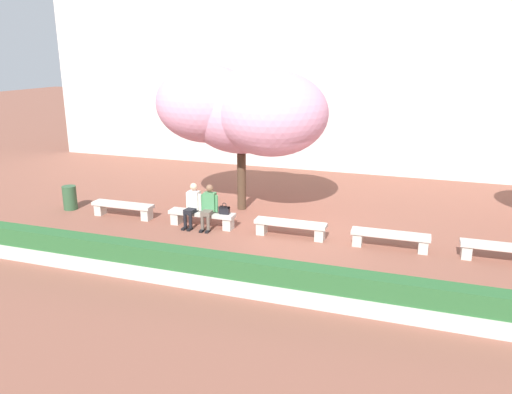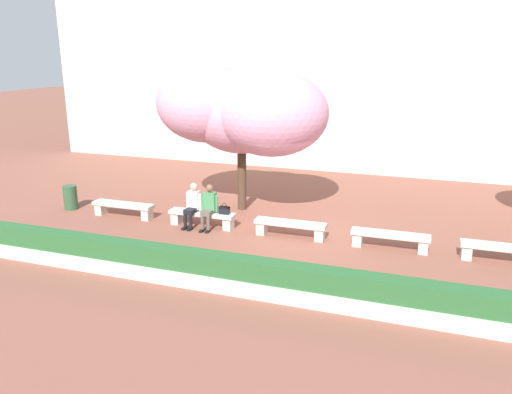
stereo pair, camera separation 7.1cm
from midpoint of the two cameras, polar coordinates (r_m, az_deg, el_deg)
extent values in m
plane|color=brown|center=(13.96, 3.78, -4.56)|extent=(100.00, 100.00, 0.00)
cube|color=beige|center=(23.07, 10.97, 15.96)|extent=(28.00, 4.00, 9.91)
cube|color=#BCB7AD|center=(16.00, -15.10, -0.86)|extent=(2.01, 0.44, 0.10)
cube|color=#BCB7AD|center=(16.52, -17.47, -1.33)|extent=(0.24, 0.34, 0.35)
cube|color=#BCB7AD|center=(15.63, -12.49, -1.94)|extent=(0.24, 0.34, 0.35)
cube|color=#BCB7AD|center=(14.70, -6.35, -1.88)|extent=(2.01, 0.44, 0.10)
cube|color=#BCB7AD|center=(15.13, -9.20, -2.38)|extent=(0.24, 0.34, 0.35)
cube|color=#BCB7AD|center=(14.46, -3.32, -3.06)|extent=(0.24, 0.34, 0.35)
cube|color=#BCB7AD|center=(13.82, 3.81, -3.01)|extent=(2.01, 0.44, 0.10)
cube|color=#BCB7AD|center=(14.11, 0.52, -3.53)|extent=(0.24, 0.34, 0.35)
cube|color=#BCB7AD|center=(13.73, 7.16, -4.24)|extent=(0.24, 0.34, 0.35)
cube|color=#BCB7AD|center=(13.43, 14.97, -4.14)|extent=(2.01, 0.44, 0.10)
cube|color=#BCB7AD|center=(13.56, 11.39, -4.71)|extent=(0.24, 0.34, 0.35)
cube|color=#BCB7AD|center=(13.50, 18.43, -5.34)|extent=(0.24, 0.34, 0.35)
cube|color=#BCB7AD|center=(13.56, 26.38, -5.13)|extent=(2.01, 0.44, 0.10)
cube|color=#BCB7AD|center=(13.53, 22.77, -5.75)|extent=(0.24, 0.34, 0.35)
cube|color=black|center=(14.63, -8.33, -3.58)|extent=(0.12, 0.23, 0.06)
cylinder|color=black|center=(14.61, -8.24, -2.73)|extent=(0.10, 0.10, 0.42)
cube|color=black|center=(14.55, -7.72, -3.68)|extent=(0.12, 0.23, 0.06)
cylinder|color=black|center=(14.52, -7.63, -2.83)|extent=(0.10, 0.10, 0.42)
cube|color=black|center=(14.63, -7.62, -1.57)|extent=(0.31, 0.42, 0.12)
cube|color=silver|center=(14.73, -7.22, -0.33)|extent=(0.36, 0.24, 0.54)
sphere|color=beige|center=(14.62, -7.28, 1.19)|extent=(0.21, 0.21, 0.21)
cylinder|color=silver|center=(14.83, -7.96, -0.41)|extent=(0.09, 0.09, 0.50)
cylinder|color=silver|center=(14.63, -6.54, -0.59)|extent=(0.09, 0.09, 0.50)
cube|color=black|center=(14.39, -6.35, -3.85)|extent=(0.11, 0.22, 0.06)
cylinder|color=brown|center=(14.37, -6.29, -2.99)|extent=(0.10, 0.10, 0.42)
cube|color=black|center=(14.32, -5.69, -3.93)|extent=(0.11, 0.22, 0.06)
cylinder|color=brown|center=(14.30, -5.62, -3.06)|extent=(0.10, 0.10, 0.42)
cube|color=brown|center=(14.41, -5.72, -1.79)|extent=(0.30, 0.41, 0.12)
cube|color=#428451|center=(14.52, -5.42, -0.52)|extent=(0.35, 0.23, 0.54)
sphere|color=brown|center=(14.41, -5.47, 1.03)|extent=(0.21, 0.21, 0.21)
cylinder|color=#428451|center=(14.59, -6.21, -0.62)|extent=(0.09, 0.09, 0.50)
cylinder|color=#428451|center=(14.44, -4.67, -0.76)|extent=(0.09, 0.09, 0.50)
cube|color=black|center=(14.41, -3.78, -1.53)|extent=(0.30, 0.14, 0.22)
cube|color=black|center=(14.37, -3.79, -1.20)|extent=(0.30, 0.15, 0.04)
torus|color=black|center=(14.36, -3.79, -0.93)|extent=(0.14, 0.02, 0.14)
cylinder|color=#473323|center=(16.13, -1.78, 1.75)|extent=(0.28, 0.28, 1.83)
ellipsoid|color=pink|center=(15.72, -1.85, 9.68)|extent=(3.42, 3.01, 2.57)
ellipsoid|color=pink|center=(15.90, -5.82, 10.57)|extent=(3.23, 2.80, 2.42)
ellipsoid|color=pink|center=(15.13, 1.65, 9.53)|extent=(3.42, 3.31, 2.56)
cube|color=#BCB7AD|center=(10.76, -1.28, -10.05)|extent=(14.76, 0.50, 0.36)
cube|color=#285B2D|center=(10.59, -1.29, -8.11)|extent=(14.66, 0.44, 0.44)
cylinder|color=#2D5133|center=(17.34, -20.62, -0.07)|extent=(0.44, 0.44, 0.78)
camera|label=1|loc=(0.04, -90.14, -0.04)|focal=35.00mm
camera|label=2|loc=(0.04, 89.86, 0.04)|focal=35.00mm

